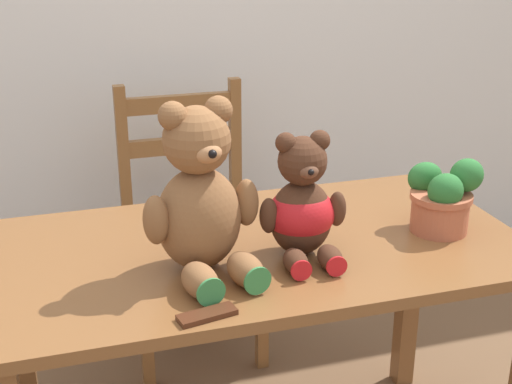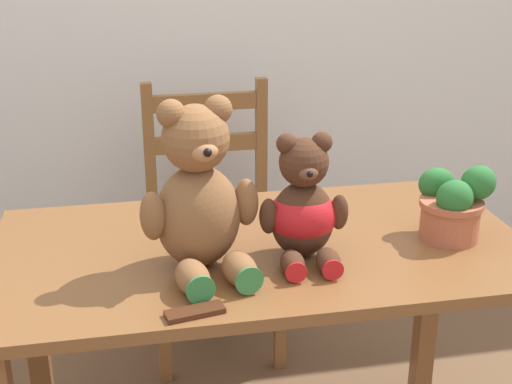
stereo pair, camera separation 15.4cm
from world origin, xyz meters
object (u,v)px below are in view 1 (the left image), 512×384
teddy_bear_left (201,200)px  chocolate_bar (207,315)px  wooden_chair_behind (190,227)px  potted_plant (442,199)px  teddy_bear_right (302,207)px

teddy_bear_left → chocolate_bar: size_ratio=3.27×
wooden_chair_behind → chocolate_bar: size_ratio=7.96×
potted_plant → chocolate_bar: potted_plant is taller
teddy_bear_right → potted_plant: 0.40m
teddy_bear_right → chocolate_bar: bearing=40.5°
teddy_bear_left → potted_plant: bearing=172.6°
potted_plant → wooden_chair_behind: bearing=122.1°
teddy_bear_left → teddy_bear_right: (0.25, 0.01, -0.05)m
chocolate_bar → teddy_bear_left: bearing=79.4°
teddy_bear_left → wooden_chair_behind: bearing=-109.7°
wooden_chair_behind → chocolate_bar: bearing=80.4°
teddy_bear_left → chocolate_bar: (-0.04, -0.22, -0.17)m
teddy_bear_right → potted_plant: (0.40, 0.03, -0.03)m
potted_plant → chocolate_bar: (-0.69, -0.25, -0.08)m
wooden_chair_behind → chocolate_bar: 1.11m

